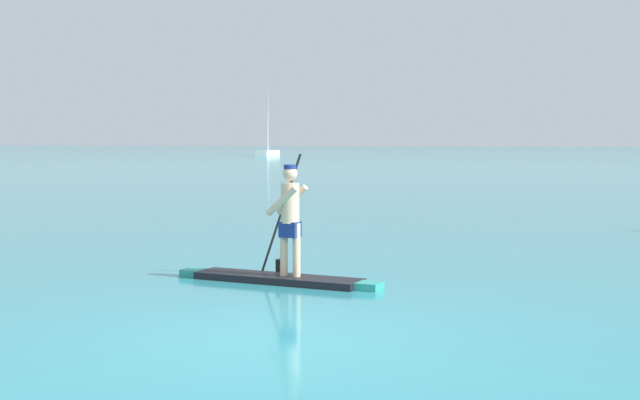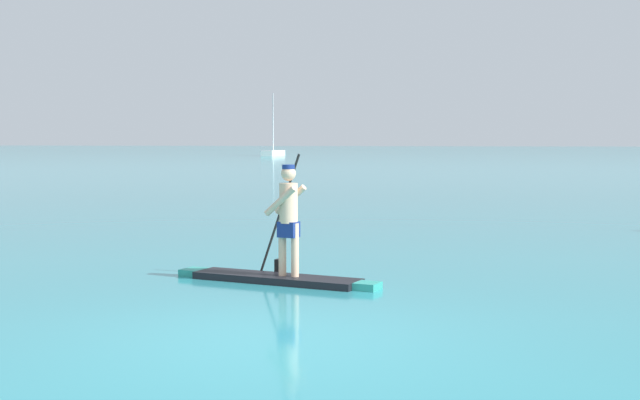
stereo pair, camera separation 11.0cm
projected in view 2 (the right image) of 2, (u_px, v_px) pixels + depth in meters
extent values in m
plane|color=teal|center=(273.00, 339.00, 8.92)|extent=(440.00, 440.00, 0.00)
cube|color=black|center=(277.00, 279.00, 12.46)|extent=(2.56, 1.20, 0.10)
cube|color=teal|center=(194.00, 272.00, 13.08)|extent=(0.40, 0.46, 0.10)
cube|color=teal|center=(367.00, 286.00, 11.84)|extent=(0.39, 0.41, 0.10)
cylinder|color=beige|center=(282.00, 249.00, 12.38)|extent=(0.11, 0.11, 0.76)
cylinder|color=beige|center=(295.00, 250.00, 12.30)|extent=(0.11, 0.11, 0.76)
cube|color=navy|center=(289.00, 229.00, 12.32)|extent=(0.31, 0.28, 0.22)
cylinder|color=beige|center=(289.00, 203.00, 12.29)|extent=(0.26, 0.26, 0.56)
sphere|color=beige|center=(288.00, 174.00, 12.26)|extent=(0.21, 0.21, 0.21)
cylinder|color=navy|center=(288.00, 167.00, 12.26)|extent=(0.18, 0.18, 0.06)
cylinder|color=beige|center=(280.00, 201.00, 12.18)|extent=(0.50, 0.22, 0.45)
cylinder|color=beige|center=(290.00, 200.00, 12.45)|extent=(0.50, 0.22, 0.45)
cylinder|color=black|center=(280.00, 214.00, 12.80)|extent=(0.66, 0.21, 1.77)
cube|color=black|center=(280.00, 269.00, 12.86)|extent=(0.13, 0.21, 0.32)
cube|color=white|center=(273.00, 153.00, 102.04)|extent=(1.54, 5.81, 0.63)
cylinder|color=#B2B2B7|center=(273.00, 122.00, 101.78)|extent=(0.12, 0.12, 6.65)
pyramid|color=white|center=(273.00, 126.00, 101.82)|extent=(0.67, 2.54, 5.39)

